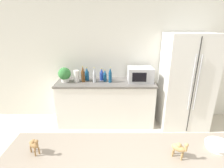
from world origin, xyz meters
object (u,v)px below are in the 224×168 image
object	(u,v)px
camel_figurine	(35,144)
back_bottle_1	(87,74)
back_bottle_2	(105,76)
microwave	(141,74)
back_bottle_5	(83,74)
back_bottle_4	(102,74)
back_bottle_0	(111,75)
back_bottle_3	(95,75)
potted_plant	(65,74)
fruit_bowl	(219,145)
paper_towel_roll	(77,76)
refrigerator	(186,82)
camel_figurine_second	(180,148)

from	to	relation	value
camel_figurine	back_bottle_1	bearing A→B (deg)	86.66
back_bottle_1	back_bottle_2	bearing A→B (deg)	-9.84
microwave	back_bottle_5	bearing A→B (deg)	-178.71
back_bottle_1	back_bottle_4	xyz separation A→B (m)	(0.30, 0.01, -0.01)
back_bottle_0	back_bottle_3	bearing A→B (deg)	178.53
potted_plant	camel_figurine	world-z (taller)	potted_plant
potted_plant	back_bottle_1	size ratio (longest dim) A/B	1.08
back_bottle_0	fruit_bowl	xyz separation A→B (m)	(0.95, -1.98, -0.03)
paper_towel_roll	fruit_bowl	world-z (taller)	paper_towel_roll
potted_plant	back_bottle_5	xyz separation A→B (m)	(0.36, -0.00, -0.00)
refrigerator	fruit_bowl	bearing A→B (deg)	-104.79
potted_plant	back_bottle_2	world-z (taller)	potted_plant
camel_figurine	camel_figurine_second	distance (m)	1.16
back_bottle_4	back_bottle_3	bearing A→B (deg)	-134.97
refrigerator	back_bottle_0	world-z (taller)	refrigerator
paper_towel_roll	back_bottle_0	distance (m)	0.66
camel_figurine	camel_figurine_second	xyz separation A→B (m)	(1.16, -0.04, 0.00)
back_bottle_1	back_bottle_5	distance (m)	0.11
back_bottle_3	camel_figurine	xyz separation A→B (m)	(-0.29, -2.06, 0.04)
back_bottle_4	camel_figurine	world-z (taller)	back_bottle_4
back_bottle_4	camel_figurine	bearing A→B (deg)	-100.92
paper_towel_roll	back_bottle_2	bearing A→B (deg)	2.65
refrigerator	back_bottle_5	distance (m)	2.00
paper_towel_roll	microwave	xyz separation A→B (m)	(1.24, 0.02, 0.03)
paper_towel_roll	camel_figurine	xyz separation A→B (m)	(0.06, -2.09, 0.06)
refrigerator	back_bottle_4	distance (m)	1.65
refrigerator	back_bottle_3	distance (m)	1.78
refrigerator	back_bottle_3	xyz separation A→B (m)	(-1.77, 0.02, 0.13)
back_bottle_4	potted_plant	bearing A→B (deg)	-171.65
microwave	fruit_bowl	distance (m)	2.07
microwave	back_bottle_4	distance (m)	0.76
back_bottle_0	camel_figurine_second	size ratio (longest dim) A/B	1.93
potted_plant	back_bottle_3	bearing A→B (deg)	-2.76
camel_figurine	camel_figurine_second	bearing A→B (deg)	-2.17
back_bottle_2	back_bottle_0	bearing A→B (deg)	-32.08
back_bottle_2	fruit_bowl	size ratio (longest dim) A/B	1.05
back_bottle_3	fruit_bowl	world-z (taller)	back_bottle_3
fruit_bowl	back_bottle_5	bearing A→B (deg)	126.19
camel_figurine_second	camel_figurine	bearing A→B (deg)	177.83
back_bottle_2	back_bottle_1	bearing A→B (deg)	170.16
back_bottle_3	camel_figurine_second	xyz separation A→B (m)	(0.87, -2.10, 0.04)
back_bottle_1	fruit_bowl	xyz separation A→B (m)	(1.41, -2.11, -0.01)
back_bottle_4	camel_figurine	size ratio (longest dim) A/B	1.57
back_bottle_0	camel_figurine	xyz separation A→B (m)	(-0.59, -2.05, 0.03)
back_bottle_4	camel_figurine_second	bearing A→B (deg)	-71.81
paper_towel_roll	camel_figurine	world-z (taller)	camel_figurine
potted_plant	camel_figurine_second	bearing A→B (deg)	-55.76
microwave	back_bottle_0	bearing A→B (deg)	-174.16
back_bottle_5	back_bottle_4	bearing A→B (deg)	16.55
camel_figurine_second	back_bottle_2	bearing A→B (deg)	107.15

